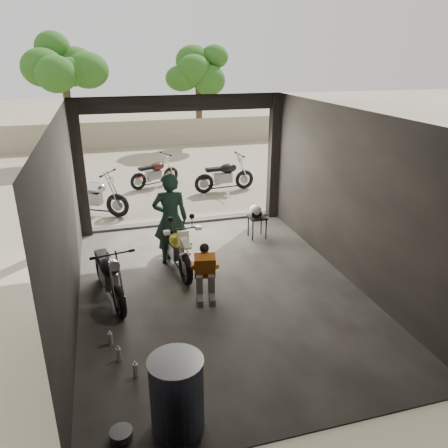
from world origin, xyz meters
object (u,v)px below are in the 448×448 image
outside_bike_a (92,193)px  main_bike (176,245)px  outside_bike_c (225,173)px  oil_drum (177,396)px  sign_post (305,143)px  helmet (255,210)px  mechanic (205,274)px  stool (257,220)px  left_bike (108,271)px  rider (170,219)px  outside_bike_b (155,171)px

outside_bike_a → main_bike: bearing=-127.5°
outside_bike_c → oil_drum: bearing=155.9°
sign_post → outside_bike_a: bearing=153.1°
helmet → mechanic: bearing=-150.7°
mechanic → stool: mechanic is taller
mechanic → oil_drum: bearing=-99.5°
mechanic → sign_post: (4.02, 4.63, 1.24)m
left_bike → oil_drum: size_ratio=1.71×
rider → stool: size_ratio=3.58×
outside_bike_a → outside_bike_c: 4.17m
outside_bike_a → sign_post: bearing=-64.3°
outside_bike_a → rider: size_ratio=0.93×
outside_bike_a → rider: bearing=-126.0°
helmet → oil_drum: (-2.76, -5.14, -0.20)m
main_bike → outside_bike_c: 5.53m
left_bike → outside_bike_a: bearing=81.5°
left_bike → helmet: bearing=18.1°
outside_bike_a → helmet: (3.68, -2.66, 0.07)m
main_bike → outside_bike_b: bearing=79.7°
left_bike → outside_bike_b: left_bike is taller
left_bike → outside_bike_a: 4.63m
oil_drum → sign_post: size_ratio=0.38×
left_bike → outside_bike_b: bearing=64.4°
main_bike → helmet: size_ratio=5.51×
outside_bike_b → oil_drum: bearing=150.7°
outside_bike_a → outside_bike_b: size_ratio=1.17×
helmet → outside_bike_c: bearing=60.8°
mechanic → sign_post: sign_post is taller
main_bike → sign_post: (4.33, 3.39, 1.17)m
oil_drum → main_bike: bearing=80.3°
left_bike → outside_bike_b: (1.68, 6.89, -0.03)m
rider → oil_drum: size_ratio=2.05×
sign_post → oil_drum: bearing=-147.0°
oil_drum → stool: bearing=61.2°
sign_post → mechanic: bearing=-153.8°
outside_bike_b → oil_drum: (-1.03, -10.07, -0.05)m
rider → oil_drum: (-0.65, -4.32, -0.50)m
rider → mechanic: bearing=108.3°
main_bike → stool: bearing=20.6°
left_bike → sign_post: bearing=24.7°
outside_bike_c → stool: (-0.30, -3.87, -0.11)m
rider → mechanic: (0.34, -1.58, -0.49)m
left_bike → outside_bike_c: outside_bike_c is taller
left_bike → main_bike: bearing=19.1°
sign_post → stool: bearing=-156.8°
outside_bike_b → outside_bike_c: bearing=-142.0°
mechanic → oil_drum: mechanic is taller
outside_bike_b → rider: bearing=152.7°
outside_bike_a → outside_bike_b: bearing=-10.9°
stool → outside_bike_b: bearing=109.4°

